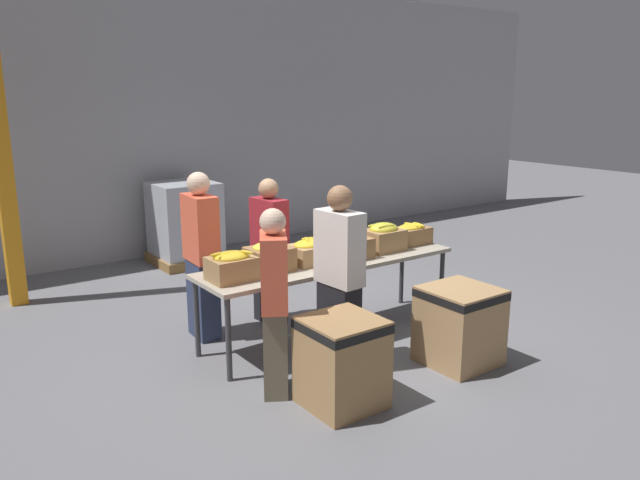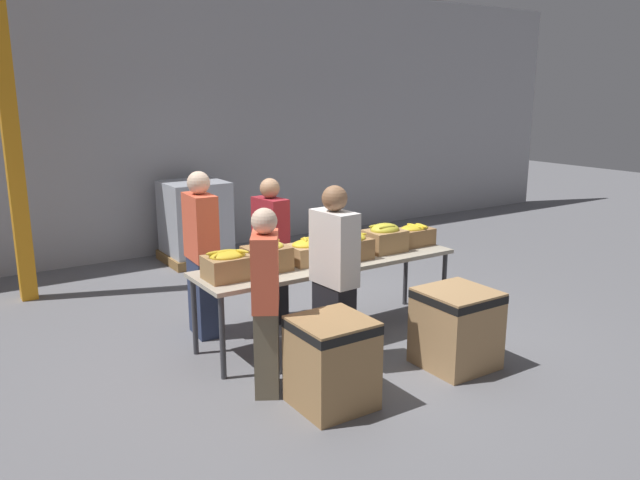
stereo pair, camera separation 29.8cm
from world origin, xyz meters
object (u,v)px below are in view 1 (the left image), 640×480
(volunteer_1, at_px, (274,304))
(volunteer_0, at_px, (202,257))
(banana_box_3, at_px, (352,246))
(pallet_stack_0, at_px, (185,224))
(banana_box_1, at_px, (270,256))
(donation_bin_1, at_px, (459,323))
(sorting_table, at_px, (329,265))
(banana_box_0, at_px, (231,266))
(banana_box_2, at_px, (311,251))
(volunteer_2, at_px, (270,252))
(banana_box_5, at_px, (412,234))
(banana_box_4, at_px, (383,237))
(volunteer_3, at_px, (339,279))
(donation_bin_0, at_px, (342,359))

(volunteer_1, bearing_deg, volunteer_0, 28.25)
(volunteer_0, bearing_deg, banana_box_3, 59.78)
(volunteer_0, bearing_deg, pallet_stack_0, 162.64)
(banana_box_1, height_order, volunteer_1, volunteer_1)
(banana_box_1, height_order, donation_bin_1, banana_box_1)
(sorting_table, relative_size, pallet_stack_0, 2.32)
(banana_box_0, height_order, banana_box_2, banana_box_0)
(banana_box_1, height_order, volunteer_2, volunteer_2)
(banana_box_1, distance_m, banana_box_5, 1.78)
(banana_box_4, bearing_deg, banana_box_2, 177.23)
(sorting_table, distance_m, banana_box_5, 1.14)
(banana_box_0, bearing_deg, volunteer_1, -88.97)
(banana_box_0, relative_size, banana_box_3, 1.00)
(volunteer_3, bearing_deg, pallet_stack_0, -9.17)
(volunteer_1, bearing_deg, donation_bin_1, -75.88)
(volunteer_3, bearing_deg, donation_bin_0, 140.07)
(banana_box_0, relative_size, banana_box_4, 1.00)
(donation_bin_0, bearing_deg, banana_box_5, 32.58)
(banana_box_5, bearing_deg, sorting_table, -179.39)
(pallet_stack_0, bearing_deg, volunteer_1, -104.49)
(banana_box_1, height_order, pallet_stack_0, pallet_stack_0)
(banana_box_4, distance_m, banana_box_5, 0.44)
(sorting_table, xyz_separation_m, volunteer_0, (-1.01, 0.72, 0.09))
(banana_box_2, bearing_deg, volunteer_1, -139.91)
(banana_box_0, height_order, banana_box_4, banana_box_4)
(pallet_stack_0, bearing_deg, volunteer_3, -94.94)
(donation_bin_0, bearing_deg, banana_box_3, 48.60)
(sorting_table, bearing_deg, banana_box_1, 177.55)
(banana_box_5, distance_m, pallet_stack_0, 3.59)
(banana_box_2, xyz_separation_m, banana_box_3, (0.42, -0.11, 0.01))
(banana_box_3, height_order, donation_bin_0, banana_box_3)
(banana_box_0, relative_size, volunteer_1, 0.26)
(banana_box_1, bearing_deg, banana_box_4, -2.14)
(volunteer_1, height_order, pallet_stack_0, volunteer_1)
(banana_box_5, height_order, volunteer_2, volunteer_2)
(banana_box_2, height_order, donation_bin_1, banana_box_2)
(sorting_table, relative_size, banana_box_3, 6.82)
(donation_bin_1, bearing_deg, volunteer_1, 163.63)
(banana_box_5, distance_m, donation_bin_1, 1.42)
(banana_box_0, bearing_deg, banana_box_2, 3.19)
(banana_box_4, distance_m, donation_bin_0, 1.94)
(banana_box_2, height_order, banana_box_5, banana_box_2)
(banana_box_0, xyz_separation_m, donation_bin_0, (0.32, -1.17, -0.54))
(banana_box_0, height_order, volunteer_2, volunteer_2)
(donation_bin_0, bearing_deg, banana_box_0, 105.39)
(banana_box_4, bearing_deg, pallet_stack_0, 101.43)
(banana_box_3, bearing_deg, volunteer_3, -136.45)
(banana_box_3, distance_m, volunteer_0, 1.47)
(banana_box_3, bearing_deg, banana_box_4, 7.86)
(banana_box_3, distance_m, donation_bin_1, 1.28)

